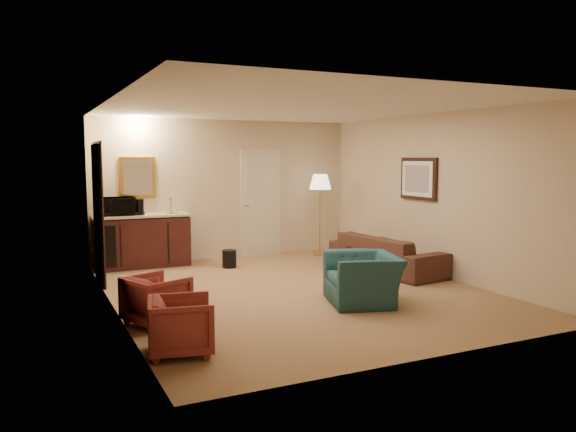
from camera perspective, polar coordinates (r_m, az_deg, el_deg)
name	(u,v)px	position (r m, az deg, el deg)	size (l,w,h in m)	color
ground	(295,290)	(8.13, 0.76, -7.57)	(6.00, 6.00, 0.00)	#886245
room_walls	(268,170)	(8.56, -2.07, 4.73)	(5.02, 6.01, 2.61)	#C8B496
wetbar_cabinet	(142,241)	(10.09, -14.62, -2.44)	(1.64, 0.58, 0.92)	#3C1413
sofa	(387,247)	(9.48, 9.99, -3.17)	(2.10, 0.61, 0.82)	black
teal_armchair	(363,270)	(7.43, 7.62, -5.49)	(0.99, 0.64, 0.87)	#1F484E
rose_chair_near	(157,297)	(6.65, -13.20, -8.03)	(0.61, 0.57, 0.63)	maroon
rose_chair_far	(181,323)	(5.62, -10.81, -10.63)	(0.60, 0.56, 0.62)	maroon
coffee_table	(364,256)	(9.81, 7.68, -4.06)	(0.70, 0.48, 0.41)	black
floor_lamp	(320,215)	(10.87, 3.27, 0.12)	(0.42, 0.42, 1.59)	gold
waste_bin	(229,259)	(9.79, -5.98, -4.34)	(0.25, 0.25, 0.31)	black
microwave	(118,204)	(9.96, -16.90, 1.15)	(0.56, 0.31, 0.38)	black
coffee_maker	(140,207)	(9.93, -14.85, 0.89)	(0.15, 0.15, 0.27)	black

